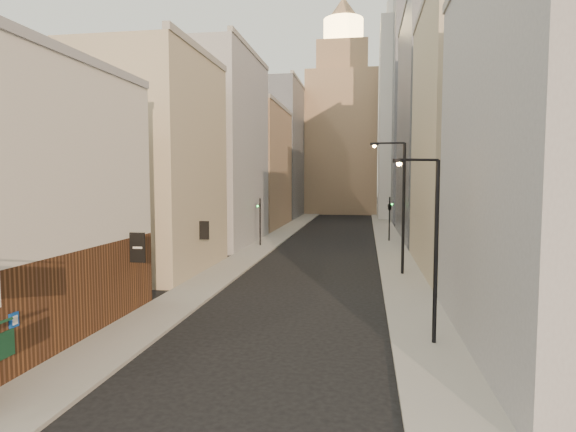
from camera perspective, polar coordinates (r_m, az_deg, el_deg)
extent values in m
cube|color=#9B968E|center=(64.39, -0.13, -1.73)|extent=(3.00, 140.00, 0.15)
cube|color=#9B968E|center=(63.61, 11.51, -1.90)|extent=(3.00, 140.00, 0.15)
cube|color=gray|center=(21.59, -26.45, 17.61)|extent=(0.60, 16.00, 0.40)
cube|color=#0E41A3|center=(19.22, -29.73, -10.66)|extent=(0.08, 0.40, 0.50)
cube|color=black|center=(25.06, -17.40, -3.59)|extent=(0.80, 0.08, 1.50)
cube|color=black|center=(34.24, -9.90, -1.68)|extent=(0.70, 0.08, 1.30)
cube|color=tan|center=(37.69, -15.79, 5.78)|extent=(8.00, 12.00, 16.00)
cube|color=gray|center=(52.70, -8.42, 7.65)|extent=(8.00, 16.00, 20.00)
cube|color=#98795C|center=(70.01, -3.93, 5.66)|extent=(8.00, 18.00, 17.00)
cube|color=gray|center=(89.72, -1.02, 7.64)|extent=(8.00, 20.00, 24.00)
cube|color=tan|center=(39.14, 21.40, 8.52)|extent=(8.00, 16.00, 20.00)
cube|color=gray|center=(59.04, 17.33, 10.07)|extent=(8.00, 20.00, 26.00)
cube|color=gray|center=(89.16, 18.85, 15.86)|extent=(20.00, 22.00, 50.00)
cube|color=#98795C|center=(100.53, 6.46, 8.41)|extent=(14.00, 14.00, 28.00)
cube|color=#98795C|center=(103.12, 6.54, 17.88)|extent=(10.00, 10.00, 6.00)
cylinder|color=#FFCC72|center=(104.53, 6.57, 20.81)|extent=(8.00, 8.00, 5.00)
cone|color=#98795C|center=(105.89, 6.60, 23.15)|extent=(7.00, 7.00, 5.00)
cube|color=silver|center=(86.96, 13.42, 10.93)|extent=(8.00, 8.00, 34.00)
cylinder|color=silver|center=(90.96, 13.64, 22.58)|extent=(6.00, 6.00, 3.00)
cylinder|color=black|center=(20.88, 17.13, -4.36)|extent=(0.17, 0.17, 7.78)
cylinder|color=black|center=(20.24, 15.25, 6.45)|extent=(1.64, 0.75, 0.10)
cube|color=black|center=(19.85, 13.04, 6.41)|extent=(0.51, 0.36, 0.16)
sphere|color=#FFA43F|center=(19.84, 13.03, 6.08)|extent=(0.21, 0.21, 0.21)
cylinder|color=black|center=(35.52, 13.53, 0.72)|extent=(0.21, 0.21, 9.56)
cylinder|color=black|center=(35.53, 11.94, 8.46)|extent=(2.13, 0.24, 0.13)
cube|color=black|center=(35.56, 10.21, 8.40)|extent=(0.60, 0.27, 0.19)
sphere|color=#FFA43F|center=(35.55, 10.21, 8.18)|extent=(0.25, 0.25, 0.25)
cylinder|color=black|center=(49.61, -3.32, -0.78)|extent=(0.16, 0.16, 5.00)
imported|color=black|center=(49.48, -3.33, 1.18)|extent=(0.43, 0.43, 1.12)
sphere|color=#19E533|center=(49.54, -3.61, 1.19)|extent=(0.16, 0.16, 0.16)
cylinder|color=black|center=(54.26, 11.93, -0.42)|extent=(0.16, 0.16, 5.00)
imported|color=black|center=(54.15, 11.95, 1.38)|extent=(0.71, 0.71, 1.39)
sphere|color=#19E533|center=(54.16, 12.22, 1.37)|extent=(0.16, 0.16, 0.16)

